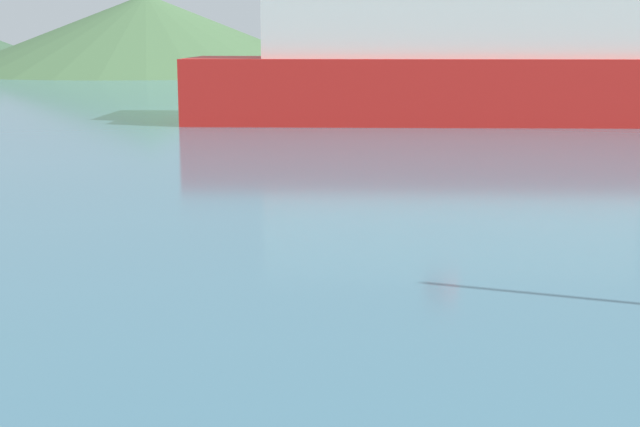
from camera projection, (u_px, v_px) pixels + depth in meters
The scene contains 4 objects.
ferry_distant at pixel (447, 55), 43.76m from camera, with size 25.56×7.49×8.98m.
hill_central at pixel (147, 33), 106.76m from camera, with size 46.62×46.62×9.09m.
hill_east at pixel (348, 9), 106.59m from camera, with size 25.17×25.17×14.68m.
hill_far_east at pixel (569, 43), 98.86m from camera, with size 46.39×46.39×6.90m.
Camera 1 is at (-0.56, -0.80, 4.15)m, focal length 50.00 mm.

